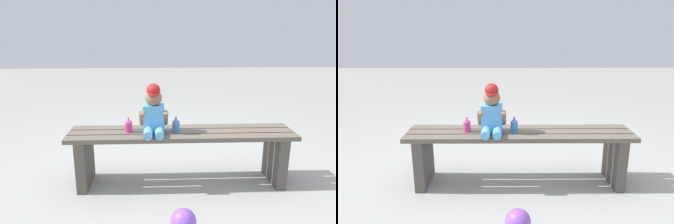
% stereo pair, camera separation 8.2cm
% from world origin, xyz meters
% --- Properties ---
extents(ground_plane, '(16.00, 16.00, 0.00)m').
position_xyz_m(ground_plane, '(0.00, 0.00, 0.00)').
color(ground_plane, '#999993').
extents(park_bench, '(1.86, 0.37, 0.46)m').
position_xyz_m(park_bench, '(0.00, 0.00, 0.32)').
color(park_bench, '#60564C').
rests_on(park_bench, ground_plane).
extents(child_figure, '(0.23, 0.27, 0.40)m').
position_xyz_m(child_figure, '(-0.23, -0.03, 0.64)').
color(child_figure, '#59A5E5').
rests_on(child_figure, park_bench).
extents(sippy_cup_left, '(0.06, 0.06, 0.12)m').
position_xyz_m(sippy_cup_left, '(-0.44, 0.00, 0.52)').
color(sippy_cup_left, '#E5337F').
rests_on(sippy_cup_left, park_bench).
extents(sippy_cup_right, '(0.06, 0.06, 0.12)m').
position_xyz_m(sippy_cup_right, '(-0.05, 0.00, 0.52)').
color(sippy_cup_right, '#338CE5').
rests_on(sippy_cup_right, park_bench).
extents(toy_ball, '(0.17, 0.17, 0.17)m').
position_xyz_m(toy_ball, '(-0.04, -0.69, 0.09)').
color(toy_ball, '#8C4CCC').
rests_on(toy_ball, ground_plane).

